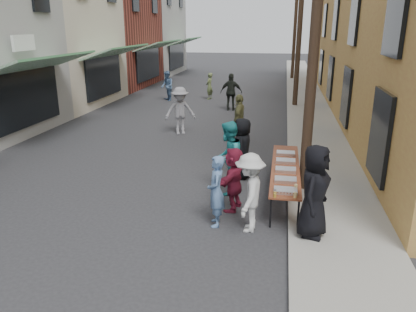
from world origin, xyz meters
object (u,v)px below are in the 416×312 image
(server, at_px, (314,191))
(utility_pole_far, at_px, (295,22))
(serving_table, at_px, (285,169))
(guest_front_c, at_px, (228,158))
(catering_tray_sausage, at_px, (286,191))
(guest_front_a, at_px, (242,148))
(utility_pole_mid, at_px, (300,19))
(utility_pole_near, at_px, (317,12))

(server, bearing_deg, utility_pole_far, 18.97)
(serving_table, distance_m, server, 2.32)
(serving_table, height_order, server, server)
(serving_table, bearing_deg, server, -76.13)
(server, bearing_deg, guest_front_c, 62.70)
(catering_tray_sausage, height_order, guest_front_c, guest_front_c)
(guest_front_a, bearing_deg, serving_table, 47.44)
(utility_pole_mid, distance_m, guest_front_c, 13.14)
(utility_pole_far, xyz_separation_m, guest_front_a, (-1.72, -23.31, -3.62))
(guest_front_a, relative_size, guest_front_c, 0.91)
(utility_pole_mid, bearing_deg, server, -89.80)
(utility_pole_far, relative_size, catering_tray_sausage, 18.00)
(catering_tray_sausage, bearing_deg, utility_pole_far, 88.90)
(utility_pole_near, relative_size, catering_tray_sausage, 18.00)
(utility_pole_near, relative_size, utility_pole_mid, 1.00)
(utility_pole_near, bearing_deg, utility_pole_far, 90.00)
(catering_tray_sausage, relative_size, guest_front_c, 0.26)
(catering_tray_sausage, bearing_deg, guest_front_c, 133.95)
(utility_pole_mid, xyz_separation_m, utility_pole_far, (0.00, 12.00, 0.00))
(catering_tray_sausage, distance_m, server, 0.84)
(utility_pole_mid, height_order, guest_front_a, utility_pole_mid)
(utility_pole_far, distance_m, server, 26.82)
(utility_pole_mid, height_order, catering_tray_sausage, utility_pole_mid)
(utility_pole_far, bearing_deg, server, -89.89)
(utility_pole_far, height_order, guest_front_c, utility_pole_far)
(serving_table, relative_size, guest_front_a, 2.28)
(utility_pole_near, distance_m, utility_pole_mid, 12.00)
(utility_pole_near, distance_m, utility_pole_far, 24.00)
(utility_pole_near, distance_m, server, 4.31)
(serving_table, bearing_deg, catering_tray_sausage, -90.00)
(utility_pole_near, distance_m, serving_table, 3.84)
(utility_pole_far, xyz_separation_m, catering_tray_sausage, (-0.50, -26.02, -3.71))
(guest_front_c, bearing_deg, utility_pole_near, 115.29)
(guest_front_c, bearing_deg, utility_pole_mid, -178.02)
(utility_pole_near, bearing_deg, catering_tray_sausage, -103.90)
(utility_pole_mid, relative_size, serving_table, 2.25)
(utility_pole_near, bearing_deg, utility_pole_mid, 90.00)
(utility_pole_near, height_order, utility_pole_mid, same)
(catering_tray_sausage, relative_size, guest_front_a, 0.29)
(guest_front_a, bearing_deg, utility_pole_mid, 169.71)
(utility_pole_near, height_order, server, utility_pole_near)
(serving_table, xyz_separation_m, guest_front_c, (-1.46, -0.13, 0.24))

